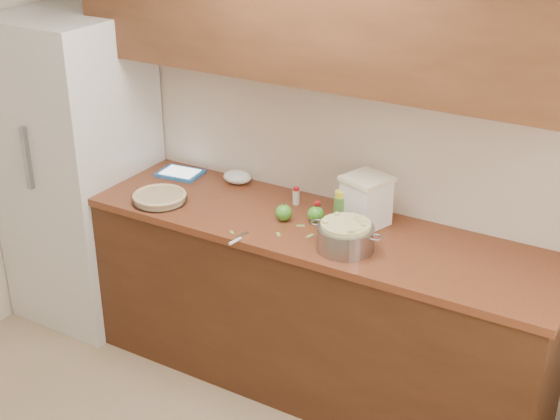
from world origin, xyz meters
The scene contains 21 objects.
room_shell centered at (0.00, 0.00, 1.30)m, with size 3.60×3.60×3.60m.
counter_run centered at (0.00, 1.48, 0.46)m, with size 2.64×0.68×0.92m.
upper_cabinets centered at (0.00, 1.63, 1.95)m, with size 2.60×0.34×0.70m, color brown.
fridge centered at (-1.44, 1.44, 0.90)m, with size 0.70×0.70×1.80m, color silver.
pie centered at (-0.74, 1.30, 0.94)m, with size 0.29×0.29×0.05m.
colander centered at (0.32, 1.32, 0.98)m, with size 0.36×0.27×0.13m.
flour_canister centered at (0.29, 1.61, 1.05)m, with size 0.25×0.25×0.25m.
tablet centered at (-0.87, 1.65, 0.93)m, with size 0.26×0.21×0.02m.
paring_knife centered at (-0.15, 1.13, 0.93)m, with size 0.04×0.16×0.02m.
lemon_bottle centered at (0.18, 1.56, 1.00)m, with size 0.06×0.06×0.17m.
cinnamon_shaker centered at (-0.11, 1.64, 0.96)m, with size 0.04×0.04×0.09m.
vanilla_bottle centered at (0.07, 1.52, 0.97)m, with size 0.04×0.04×0.10m.
mixing_bowl centered at (0.18, 1.72, 0.96)m, with size 0.22×0.22×0.08m.
paper_towel centered at (-0.53, 1.72, 0.95)m, with size 0.16×0.13×0.07m, color white.
apple_left centered at (-0.07, 1.44, 0.96)m, with size 0.08×0.08×0.10m.
apple_center centered at (0.08, 1.50, 0.96)m, with size 0.08×0.08×0.10m.
peel_a centered at (0.03, 1.43, 0.92)m, with size 0.04×0.02×0.00m, color #8FB859.
peel_b centered at (0.12, 1.35, 0.92)m, with size 0.04×0.02×0.00m, color #8FB859.
peel_c centered at (-0.01, 1.29, 0.92)m, with size 0.04×0.02×0.00m, color #8FB859.
peel_d centered at (-0.22, 1.20, 0.92)m, with size 0.03×0.01×0.00m, color #8FB859.
peel_e centered at (0.21, 1.42, 0.92)m, with size 0.03×0.01×0.00m, color #8FB859.
Camera 1 is at (1.69, -1.56, 2.61)m, focal length 50.00 mm.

